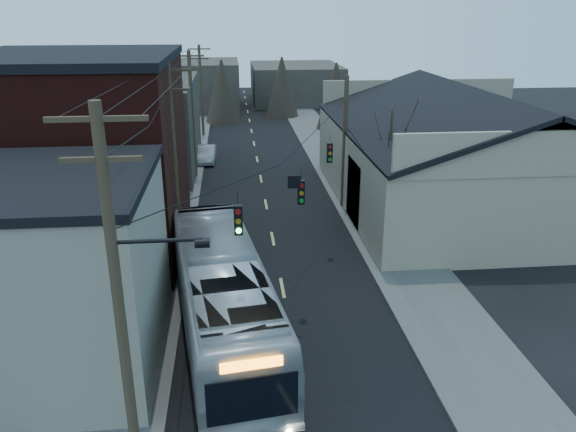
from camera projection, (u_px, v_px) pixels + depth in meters
name	position (u px, v px, depth m)	size (l,w,h in m)	color
road_surface	(262.00, 187.00, 41.25)	(9.00, 110.00, 0.02)	black
sidewalk_left	(173.00, 189.00, 40.62)	(4.00, 110.00, 0.12)	#474744
sidewalk_right	(349.00, 183.00, 41.85)	(4.00, 110.00, 0.12)	#474744
building_clapboard	(39.00, 278.00, 19.60)	(8.00, 8.00, 7.00)	gray
building_brick	(81.00, 158.00, 29.24)	(10.00, 12.00, 10.00)	black
building_left_far	(139.00, 126.00, 44.73)	(9.00, 14.00, 7.00)	#35302A
warehouse	(463.00, 164.00, 36.88)	(16.16, 20.60, 7.73)	gray
building_far_left	(200.00, 85.00, 72.28)	(10.00, 12.00, 6.00)	#35302A
building_far_right	(295.00, 83.00, 78.35)	(12.00, 14.00, 5.00)	#35302A
bare_tree	(388.00, 175.00, 31.29)	(0.40, 0.40, 7.20)	black
utility_lines	(215.00, 139.00, 33.77)	(11.24, 45.28, 10.50)	#382B1E
bus	(223.00, 295.00, 21.90)	(3.08, 13.18, 3.67)	#A3A8AF
parked_car	(207.00, 154.00, 47.69)	(1.44, 4.14, 1.36)	#93959A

